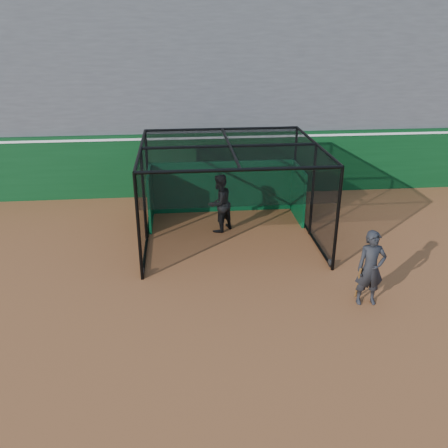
{
  "coord_description": "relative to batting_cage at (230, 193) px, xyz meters",
  "views": [
    {
      "loc": [
        -0.82,
        -9.85,
        6.53
      ],
      "look_at": [
        0.35,
        2.0,
        1.4
      ],
      "focal_mm": 38.0,
      "sensor_mm": 36.0,
      "label": 1
    }
  ],
  "objects": [
    {
      "name": "outfield_wall",
      "position": [
        -0.74,
        4.36,
        -0.23
      ],
      "size": [
        50.0,
        0.5,
        2.5
      ],
      "color": "#0A3716",
      "rests_on": "ground"
    },
    {
      "name": "batting_cage",
      "position": [
        0.0,
        0.0,
        0.0
      ],
      "size": [
        5.44,
        5.04,
        3.03
      ],
      "color": "black",
      "rests_on": "ground"
    },
    {
      "name": "grandstand",
      "position": [
        -0.74,
        8.13,
        2.96
      ],
      "size": [
        50.0,
        7.85,
        8.95
      ],
      "color": "#4C4C4F",
      "rests_on": "ground"
    },
    {
      "name": "ground",
      "position": [
        -0.74,
        -4.14,
        -1.51
      ],
      "size": [
        120.0,
        120.0,
        0.0
      ],
      "primitive_type": "plane",
      "color": "brown",
      "rests_on": "ground"
    },
    {
      "name": "on_deck_player",
      "position": [
        2.99,
        -4.23,
        -0.54
      ],
      "size": [
        0.73,
        0.49,
        1.95
      ],
      "color": "black",
      "rests_on": "ground"
    },
    {
      "name": "batter",
      "position": [
        -0.27,
        0.57,
        -0.53
      ],
      "size": [
        1.2,
        1.19,
        1.96
      ],
      "primitive_type": "imported",
      "rotation": [
        0.0,
        0.0,
        3.88
      ],
      "color": "black",
      "rests_on": "ground"
    }
  ]
}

